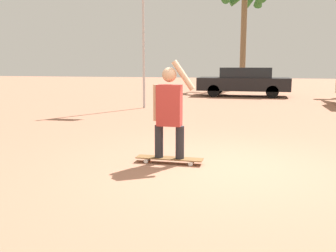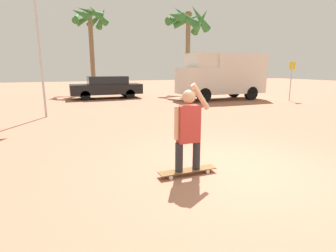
{
  "view_description": "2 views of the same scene",
  "coord_description": "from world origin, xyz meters",
  "px_view_note": "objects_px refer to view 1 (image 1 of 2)",
  "views": [
    {
      "loc": [
        0.48,
        -5.7,
        1.6
      ],
      "look_at": [
        -1.12,
        0.96,
        0.47
      ],
      "focal_mm": 40.0,
      "sensor_mm": 36.0,
      "label": 1
    },
    {
      "loc": [
        -2.9,
        -3.98,
        1.9
      ],
      "look_at": [
        -0.96,
        0.9,
        0.76
      ],
      "focal_mm": 28.0,
      "sensor_mm": 36.0,
      "label": 2
    }
  ],
  "objects_px": {
    "flagpole": "(146,12)",
    "parked_car_black": "(244,81)",
    "palm_tree_center_background": "(245,0)",
    "person_skateboarder": "(169,108)",
    "skateboard": "(169,159)"
  },
  "relations": [
    {
      "from": "palm_tree_center_background",
      "to": "flagpole",
      "type": "xyz_separation_m",
      "value": [
        -3.04,
        -10.98,
        -2.06
      ]
    },
    {
      "from": "skateboard",
      "to": "person_skateboarder",
      "type": "relative_size",
      "value": 0.7
    },
    {
      "from": "skateboard",
      "to": "flagpole",
      "type": "relative_size",
      "value": 0.19
    },
    {
      "from": "palm_tree_center_background",
      "to": "person_skateboarder",
      "type": "bearing_deg",
      "value": -91.19
    },
    {
      "from": "parked_car_black",
      "to": "flagpole",
      "type": "relative_size",
      "value": 0.76
    },
    {
      "from": "skateboard",
      "to": "flagpole",
      "type": "distance_m",
      "value": 8.64
    },
    {
      "from": "skateboard",
      "to": "parked_car_black",
      "type": "xyz_separation_m",
      "value": [
        0.66,
        13.69,
        0.69
      ]
    },
    {
      "from": "parked_car_black",
      "to": "palm_tree_center_background",
      "type": "bearing_deg",
      "value": 93.31
    },
    {
      "from": "palm_tree_center_background",
      "to": "flagpole",
      "type": "distance_m",
      "value": 11.58
    },
    {
      "from": "flagpole",
      "to": "parked_car_black",
      "type": "bearing_deg",
      "value": 61.83
    },
    {
      "from": "person_skateboarder",
      "to": "palm_tree_center_background",
      "type": "bearing_deg",
      "value": 88.81
    },
    {
      "from": "parked_car_black",
      "to": "flagpole",
      "type": "height_order",
      "value": "flagpole"
    },
    {
      "from": "parked_car_black",
      "to": "flagpole",
      "type": "bearing_deg",
      "value": -118.17
    },
    {
      "from": "skateboard",
      "to": "person_skateboarder",
      "type": "height_order",
      "value": "person_skateboarder"
    },
    {
      "from": "person_skateboarder",
      "to": "palm_tree_center_background",
      "type": "height_order",
      "value": "palm_tree_center_background"
    }
  ]
}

